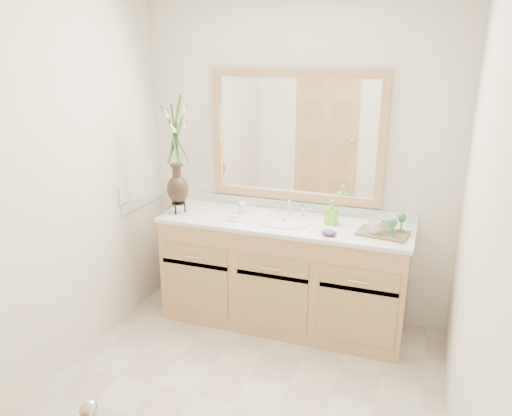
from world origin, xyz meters
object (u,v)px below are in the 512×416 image
at_px(flower_vase, 175,144).
at_px(tray, 383,233).
at_px(soap_bottle, 332,213).
at_px(tumbler, 243,208).

height_order(flower_vase, tray, flower_vase).
distance_m(soap_bottle, tray, 0.39).
xyz_separation_m(flower_vase, soap_bottle, (1.15, 0.14, -0.45)).
distance_m(tumbler, soap_bottle, 0.69).
bearing_deg(flower_vase, tray, 1.84).
bearing_deg(soap_bottle, tray, -1.91).
height_order(flower_vase, soap_bottle, flower_vase).
relative_size(flower_vase, tumbler, 9.44).
bearing_deg(tumbler, tray, -5.85).
bearing_deg(flower_vase, tumbler, 18.77).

